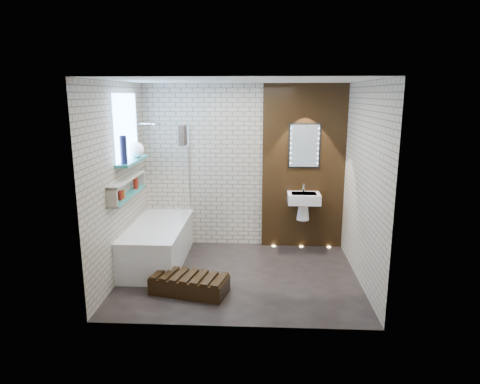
# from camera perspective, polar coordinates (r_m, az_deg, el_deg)

# --- Properties ---
(ground) EXTENTS (3.20, 3.20, 0.00)m
(ground) POSITION_cam_1_polar(r_m,az_deg,el_deg) (5.97, -0.07, -11.15)
(ground) COLOR black
(ground) RESTS_ON ground
(room_shell) EXTENTS (3.24, 3.20, 2.60)m
(room_shell) POSITION_cam_1_polar(r_m,az_deg,el_deg) (5.56, -0.08, 1.16)
(room_shell) COLOR #B9AA93
(room_shell) RESTS_ON ground
(walnut_panel) EXTENTS (1.30, 0.06, 2.60)m
(walnut_panel) POSITION_cam_1_polar(r_m,az_deg,el_deg) (6.84, 8.47, 3.24)
(walnut_panel) COLOR black
(walnut_panel) RESTS_ON ground
(clerestory_window) EXTENTS (0.18, 1.00, 0.94)m
(clerestory_window) POSITION_cam_1_polar(r_m,az_deg,el_deg) (6.10, -14.92, 7.48)
(clerestory_window) COLOR #7FADE0
(clerestory_window) RESTS_ON room_shell
(display_niche) EXTENTS (0.14, 1.30, 0.26)m
(display_niche) POSITION_cam_1_polar(r_m,az_deg,el_deg) (6.00, -14.75, 0.63)
(display_niche) COLOR teal
(display_niche) RESTS_ON room_shell
(bathtub) EXTENTS (0.79, 1.74, 0.70)m
(bathtub) POSITION_cam_1_polar(r_m,az_deg,el_deg) (6.45, -10.88, -6.73)
(bathtub) COLOR white
(bathtub) RESTS_ON ground
(bath_screen) EXTENTS (0.01, 0.78, 1.40)m
(bath_screen) POSITION_cam_1_polar(r_m,az_deg,el_deg) (6.54, -7.32, 2.65)
(bath_screen) COLOR white
(bath_screen) RESTS_ON bathtub
(towel) EXTENTS (0.09, 0.22, 0.29)m
(towel) POSITION_cam_1_polar(r_m,az_deg,el_deg) (6.34, -7.66, 7.53)
(towel) COLOR black
(towel) RESTS_ON bath_screen
(shower_head) EXTENTS (0.18, 0.18, 0.02)m
(shower_head) POSITION_cam_1_polar(r_m,az_deg,el_deg) (6.60, -11.13, 8.92)
(shower_head) COLOR silver
(shower_head) RESTS_ON room_shell
(washbasin) EXTENTS (0.50, 0.36, 0.58)m
(washbasin) POSITION_cam_1_polar(r_m,az_deg,el_deg) (6.75, 8.48, -1.32)
(washbasin) COLOR white
(washbasin) RESTS_ON walnut_panel
(led_mirror) EXTENTS (0.50, 0.02, 0.70)m
(led_mirror) POSITION_cam_1_polar(r_m,az_deg,el_deg) (6.75, 8.60, 6.12)
(led_mirror) COLOR black
(led_mirror) RESTS_ON walnut_panel
(walnut_step) EXTENTS (1.01, 0.63, 0.21)m
(walnut_step) POSITION_cam_1_polar(r_m,az_deg,el_deg) (5.51, -6.76, -12.20)
(walnut_step) COLOR black
(walnut_step) RESTS_ON ground
(niche_bottles) EXTENTS (0.07, 0.76, 0.17)m
(niche_bottles) POSITION_cam_1_polar(r_m,az_deg,el_deg) (6.07, -14.55, 0.52)
(niche_bottles) COLOR maroon
(niche_bottles) RESTS_ON display_niche
(sill_vases) EXTENTS (0.22, 0.72, 0.37)m
(sill_vases) POSITION_cam_1_polar(r_m,az_deg,el_deg) (6.21, -13.87, 5.44)
(sill_vases) COLOR teal
(sill_vases) RESTS_ON clerestory_window
(floor_uplights) EXTENTS (0.96, 0.06, 0.01)m
(floor_uplights) POSITION_cam_1_polar(r_m,az_deg,el_deg) (7.10, 8.18, -7.21)
(floor_uplights) COLOR #FFD899
(floor_uplights) RESTS_ON ground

